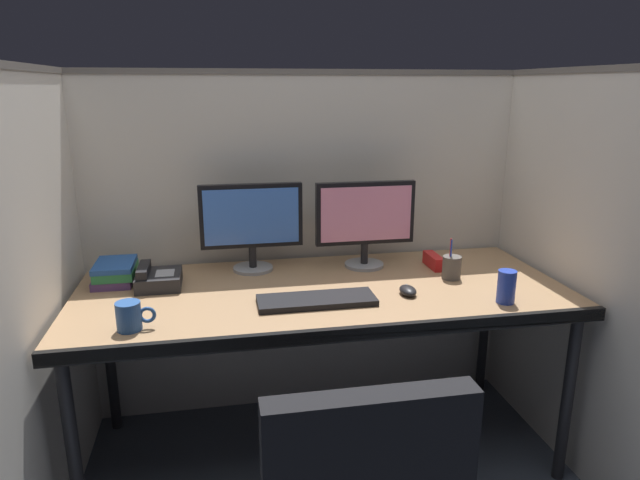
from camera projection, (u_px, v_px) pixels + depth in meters
cubicle_partition_rear at (304, 245)px, 2.59m from camera, size 2.21×0.06×1.57m
cubicle_partition_left at (42, 303)px, 1.90m from camera, size 0.06×1.41×1.57m
cubicle_partition_right at (568, 269)px, 2.25m from camera, size 0.06×1.41×1.57m
desk at (323, 300)px, 2.18m from camera, size 1.90×0.80×0.74m
monitor_left at (252, 221)px, 2.33m from camera, size 0.43×0.17×0.37m
monitor_right at (365, 218)px, 2.38m from camera, size 0.43×0.17×0.37m
keyboard_main at (317, 300)px, 2.02m from camera, size 0.43×0.15×0.02m
computer_mouse at (408, 290)px, 2.10m from camera, size 0.06×0.10×0.04m
soda_can at (506, 287)px, 2.02m from camera, size 0.07×0.07×0.12m
desk_phone at (158, 279)px, 2.18m from camera, size 0.17×0.19×0.09m
red_stapler at (434, 261)px, 2.42m from camera, size 0.04×0.15×0.06m
coffee_mug at (130, 316)px, 1.79m from camera, size 0.13×0.08×0.09m
book_stack at (115, 272)px, 2.23m from camera, size 0.16×0.21×0.09m
pen_cup at (452, 267)px, 2.27m from camera, size 0.08×0.08×0.17m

